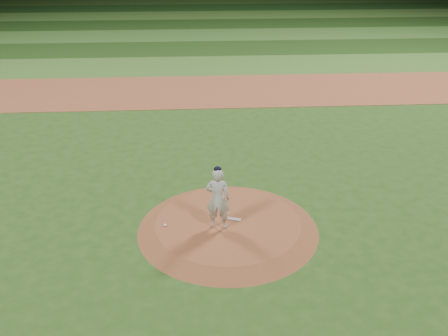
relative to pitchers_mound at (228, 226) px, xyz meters
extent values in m
plane|color=#2D561B|center=(0.00, 0.00, -0.12)|extent=(120.00, 120.00, 0.00)
cube|color=#A15432|center=(0.00, 14.00, -0.12)|extent=(70.00, 6.00, 0.02)
cube|color=#43752A|center=(0.00, 19.50, -0.12)|extent=(70.00, 5.00, 0.02)
cube|color=#214516|center=(0.00, 24.50, -0.12)|extent=(70.00, 5.00, 0.02)
cube|color=#3C7129|center=(0.00, 29.50, -0.12)|extent=(70.00, 5.00, 0.02)
cube|color=#1E4215|center=(0.00, 34.50, -0.12)|extent=(70.00, 5.00, 0.02)
cube|color=#3E6F28|center=(0.00, 39.50, -0.12)|extent=(70.00, 5.00, 0.02)
cube|color=#194014|center=(0.00, 44.50, -0.12)|extent=(70.00, 5.00, 0.02)
cone|color=#9A532F|center=(0.00, 0.00, 0.00)|extent=(5.50, 5.50, 0.25)
cube|color=white|center=(0.14, 0.15, 0.14)|extent=(0.54, 0.30, 0.03)
ellipsoid|color=white|center=(-1.90, -0.10, 0.16)|extent=(0.11, 0.11, 0.06)
imported|color=silver|center=(-0.32, -0.25, 1.10)|extent=(0.79, 0.60, 1.95)
ellipsoid|color=black|center=(-0.32, -0.25, 2.05)|extent=(0.22, 0.22, 0.15)
camera|label=1|loc=(-0.91, -12.81, 8.28)|focal=40.00mm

